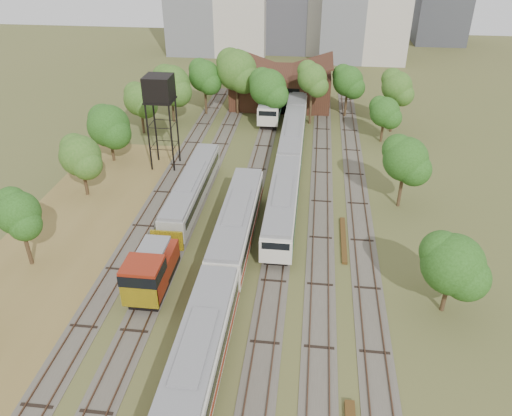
# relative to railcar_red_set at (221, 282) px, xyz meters

# --- Properties ---
(ground) EXTENTS (240.00, 240.00, 0.00)m
(ground) POSITION_rel_railcar_red_set_xyz_m (2.00, -7.39, -2.03)
(ground) COLOR #475123
(ground) RESTS_ON ground
(dry_grass_patch) EXTENTS (14.00, 60.00, 0.04)m
(dry_grass_patch) POSITION_rel_railcar_red_set_xyz_m (-16.00, 0.61, -2.01)
(dry_grass_patch) COLOR brown
(dry_grass_patch) RESTS_ON ground
(tracks) EXTENTS (24.60, 80.00, 0.19)m
(tracks) POSITION_rel_railcar_red_set_xyz_m (1.33, 17.61, -1.99)
(tracks) COLOR #4C473D
(tracks) RESTS_ON ground
(railcar_red_set) EXTENTS (3.11, 34.58, 3.85)m
(railcar_red_set) POSITION_rel_railcar_red_set_xyz_m (0.00, 0.00, 0.00)
(railcar_red_set) COLOR black
(railcar_red_set) RESTS_ON ground
(railcar_green_set) EXTENTS (2.94, 52.08, 3.63)m
(railcar_green_set) POSITION_rel_railcar_red_set_xyz_m (4.00, 30.55, -0.11)
(railcar_green_set) COLOR black
(railcar_green_set) RESTS_ON ground
(railcar_rear) EXTENTS (3.09, 16.08, 3.83)m
(railcar_rear) POSITION_rel_railcar_red_set_xyz_m (0.00, 45.50, -0.01)
(railcar_rear) COLOR black
(railcar_rear) RESTS_ON ground
(shunter_locomotive) EXTENTS (3.04, 8.12, 3.99)m
(shunter_locomotive) POSITION_rel_railcar_red_set_xyz_m (-6.00, 0.67, -0.09)
(shunter_locomotive) COLOR black
(shunter_locomotive) RESTS_ON ground
(old_grey_coach) EXTENTS (2.69, 18.00, 3.32)m
(old_grey_coach) POSITION_rel_railcar_red_set_xyz_m (-6.00, 15.64, -0.22)
(old_grey_coach) COLOR black
(old_grey_coach) RESTS_ON ground
(water_tower) EXTENTS (3.31, 3.31, 11.43)m
(water_tower) POSITION_rel_railcar_red_set_xyz_m (-11.56, 24.64, 7.60)
(water_tower) COLOR black
(water_tower) RESTS_ON ground
(rail_pile_far) EXTENTS (0.49, 7.86, 0.26)m
(rail_pile_far) POSITION_rel_railcar_red_set_xyz_m (10.20, 10.15, -1.91)
(rail_pile_far) COLOR #523717
(rail_pile_far) RESTS_ON ground
(maintenance_shed) EXTENTS (16.45, 11.55, 7.58)m
(maintenance_shed) POSITION_rel_railcar_red_set_xyz_m (1.00, 50.59, 0.88)
(maintenance_shed) COLOR #3B2115
(maintenance_shed) RESTS_ON ground
(tree_band_left) EXTENTS (6.02, 55.15, 7.36)m
(tree_band_left) POSITION_rel_railcar_red_set_xyz_m (-18.41, 12.57, 2.87)
(tree_band_left) COLOR #382616
(tree_band_left) RESTS_ON ground
(tree_band_far) EXTENTS (37.62, 10.73, 10.05)m
(tree_band_far) POSITION_rel_railcar_red_set_xyz_m (-2.44, 42.35, 4.21)
(tree_band_far) COLOR #382616
(tree_band_far) RESTS_ON ground
(tree_band_right) EXTENTS (6.13, 39.12, 7.89)m
(tree_band_right) POSITION_rel_railcar_red_set_xyz_m (16.83, 15.52, 2.81)
(tree_band_right) COLOR #382616
(tree_band_right) RESTS_ON ground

